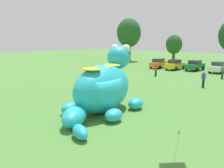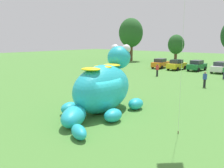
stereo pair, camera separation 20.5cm
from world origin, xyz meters
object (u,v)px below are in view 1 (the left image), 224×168
object	(u,v)px
giant_inflatable_creature	(103,88)
spectator_by_cars	(203,79)
car_orange	(159,63)
car_yellow	(175,65)
car_white	(219,67)
spectator_wandering	(156,70)
spectator_near_inflatable	(222,72)
car_green	(195,65)

from	to	relation	value
giant_inflatable_creature	spectator_by_cars	bearing A→B (deg)	81.20
giant_inflatable_creature	car_orange	world-z (taller)	giant_inflatable_creature
car_yellow	car_white	bearing A→B (deg)	7.10
car_yellow	spectator_wandering	world-z (taller)	car_yellow
giant_inflatable_creature	spectator_by_cars	distance (m)	13.84
car_orange	spectator_wandering	xyz separation A→B (m)	(4.55, -8.67, -0.01)
spectator_wandering	spectator_by_cars	bearing A→B (deg)	-25.08
car_orange	giant_inflatable_creature	bearing A→B (deg)	-68.01
car_orange	spectator_near_inflatable	xyz separation A→B (m)	(12.40, -5.18, -0.01)
car_green	spectator_near_inflatable	xyz separation A→B (m)	(6.10, -5.99, -0.01)
giant_inflatable_creature	car_yellow	distance (m)	26.89
spectator_near_inflatable	car_white	bearing A→B (deg)	111.60
car_white	spectator_near_inflatable	xyz separation A→B (m)	(2.29, -5.79, -0.01)
car_green	spectator_wandering	distance (m)	9.64
car_green	car_yellow	bearing A→B (deg)	-161.00
car_yellow	spectator_by_cars	distance (m)	15.42
car_white	car_green	bearing A→B (deg)	177.05
car_yellow	car_green	size ratio (longest dim) A/B	0.99
car_yellow	car_white	size ratio (longest dim) A/B	0.99
spectator_wandering	giant_inflatable_creature	bearing A→B (deg)	-71.04
car_yellow	spectator_near_inflatable	bearing A→B (deg)	-28.35
giant_inflatable_creature	car_green	bearing A→B (deg)	98.95
car_orange	spectator_wandering	size ratio (longest dim) A/B	2.46
spectator_wandering	car_orange	bearing A→B (deg)	117.70
car_orange	spectator_wandering	world-z (taller)	car_orange
car_white	spectator_by_cars	distance (m)	13.32
giant_inflatable_creature	car_white	xyz separation A→B (m)	(-0.43, 26.72, -0.87)
spectator_wandering	car_white	bearing A→B (deg)	59.09
spectator_near_inflatable	car_yellow	bearing A→B (deg)	151.65
giant_inflatable_creature	spectator_near_inflatable	size ratio (longest dim) A/B	5.09
car_white	spectator_by_cars	bearing A→B (deg)	-78.99
car_orange	spectator_by_cars	bearing A→B (deg)	-44.56
spectator_by_cars	spectator_wandering	world-z (taller)	same
spectator_by_cars	spectator_near_inflatable	bearing A→B (deg)	91.95
spectator_by_cars	car_white	bearing A→B (deg)	101.01
giant_inflatable_creature	car_yellow	size ratio (longest dim) A/B	2.11
car_yellow	spectator_by_cars	size ratio (longest dim) A/B	2.42
car_orange	spectator_by_cars	distance (m)	17.76
spectator_by_cars	spectator_wandering	bearing A→B (deg)	154.92
giant_inflatable_creature	car_orange	size ratio (longest dim) A/B	2.07
giant_inflatable_creature	spectator_by_cars	xyz separation A→B (m)	(2.11, 13.65, -0.88)
giant_inflatable_creature	car_white	size ratio (longest dim) A/B	2.09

